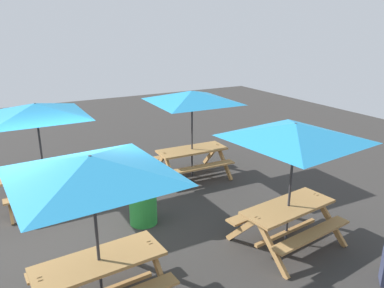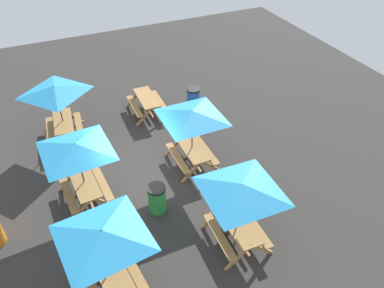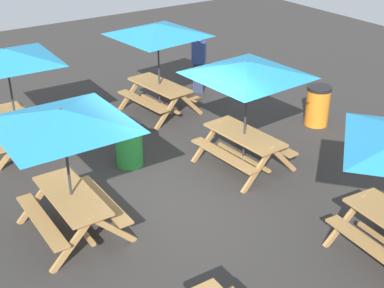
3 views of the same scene
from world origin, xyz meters
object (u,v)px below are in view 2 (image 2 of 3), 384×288
Objects in this scene: picnic_table_4 at (147,101)px; trash_bin_green at (157,199)px; trash_bin_blue at (193,98)px; picnic_table_5 at (77,152)px; picnic_table_0 at (241,192)px; picnic_table_3 at (103,239)px; picnic_table_2 at (192,118)px; picnic_table_1 at (56,93)px.

picnic_table_4 is 5.67m from trash_bin_green.
picnic_table_5 is at bearing 123.31° from trash_bin_blue.
trash_bin_green reaches higher than picnic_table_4.
trash_bin_blue is (-0.50, -1.95, -0.07)m from picnic_table_4.
picnic_table_0 and picnic_table_3 have the same top height.
trash_bin_green is (-5.46, 1.54, -0.07)m from picnic_table_4.
picnic_table_2 is at bearing -50.30° from trash_bin_green.
picnic_table_1 and picnic_table_3 have the same top height.
picnic_table_1 is at bearing 88.25° from trash_bin_blue.
picnic_table_0 reaches higher than trash_bin_green.
picnic_table_0 is 1.55× the size of picnic_table_4.
picnic_table_0 is 7.39m from trash_bin_blue.
picnic_table_0 is 3.65m from picnic_table_3.
picnic_table_0 and picnic_table_1 have the same top height.
picnic_table_5 is (3.45, 3.62, 0.00)m from picnic_table_0.
picnic_table_3 is 3.44m from picnic_table_5.
trash_bin_green is (-1.40, -1.93, -1.49)m from picnic_table_5.
picnic_table_3 is at bearing 142.09° from trash_bin_blue.
picnic_table_0 is 7.65m from picnic_table_4.
picnic_table_2 is 1.55× the size of picnic_table_4.
picnic_table_1 is 0.83× the size of picnic_table_3.
picnic_table_3 is at bearing 91.44° from picnic_table_0.
trash_bin_green is at bearing -153.99° from picnic_table_1.
picnic_table_4 is (7.51, 0.15, -1.43)m from picnic_table_0.
picnic_table_1 is at bearing 47.66° from picnic_table_2.
trash_bin_blue reaches higher than picnic_table_4.
picnic_table_1 is 3.82m from picnic_table_4.
picnic_table_2 is 2.89× the size of trash_bin_green.
picnic_table_5 is 2.81m from trash_bin_green.
picnic_table_1 and picnic_table_2 have the same top height.
picnic_table_5 reaches higher than picnic_table_4.
picnic_table_4 is (3.87, 0.37, -1.43)m from picnic_table_2.
picnic_table_0 is 8.07m from picnic_table_1.
picnic_table_1 is at bearing 96.61° from picnic_table_4.
picnic_table_3 reaches higher than picnic_table_4.
picnic_table_1 reaches higher than trash_bin_blue.
trash_bin_blue is at bearing -87.03° from picnic_table_1.
picnic_table_0 is 1.00× the size of picnic_table_5.
picnic_table_0 is 5.00m from picnic_table_5.
picnic_table_3 is at bearing 175.64° from picnic_table_5.
picnic_table_3 is 1.00× the size of picnic_table_5.
picnic_table_3 is at bearing 132.91° from picnic_table_2.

